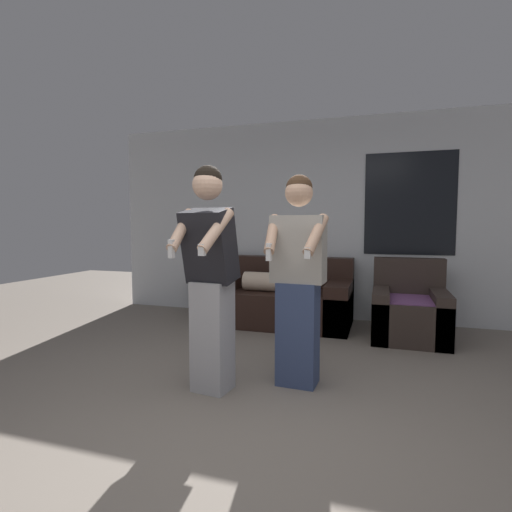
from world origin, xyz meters
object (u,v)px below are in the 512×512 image
(couch, at_px, (283,300))
(armchair, at_px, (409,312))
(person_right, at_px, (298,279))
(person_left, at_px, (210,275))
(side_table, at_px, (208,280))

(couch, height_order, armchair, armchair)
(person_right, bearing_deg, person_left, -151.00)
(couch, height_order, side_table, couch)
(couch, relative_size, armchair, 1.90)
(couch, bearing_deg, person_left, -90.64)
(armchair, bearing_deg, couch, 172.29)
(person_left, bearing_deg, armchair, 52.65)
(armchair, distance_m, side_table, 2.75)
(armchair, bearing_deg, person_right, -119.02)
(couch, xyz_separation_m, person_right, (0.58, -1.89, 0.55))
(armchair, relative_size, side_table, 1.24)
(side_table, bearing_deg, couch, -12.69)
(armchair, bearing_deg, person_left, -127.35)
(person_left, relative_size, person_right, 1.03)
(couch, relative_size, side_table, 2.36)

